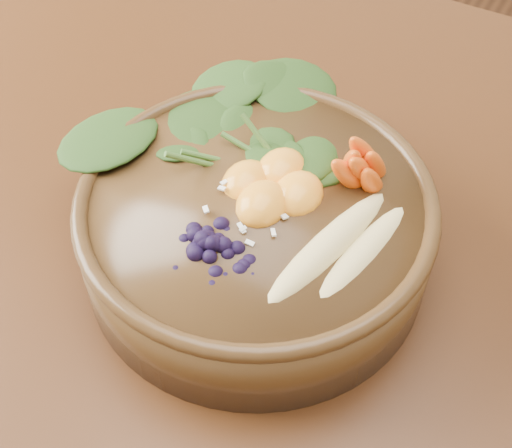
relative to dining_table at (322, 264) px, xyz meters
The scene contains 8 objects.
dining_table is the anchor object (origin of this frame).
stoneware_bowl 0.17m from the dining_table, 110.07° to the right, with size 0.33×0.33×0.09m, color #483018.
kale_heap 0.22m from the dining_table, 165.04° to the right, with size 0.22×0.19×0.05m, color #2B4E1B, non-canonical shape.
carrot_cluster 0.23m from the dining_table, 25.85° to the right, with size 0.07×0.07×0.09m, color orange, non-canonical shape.
banana_halves 0.23m from the dining_table, 61.21° to the right, with size 0.09×0.18×0.03m.
mandarin_cluster 0.22m from the dining_table, 110.99° to the right, with size 0.10×0.10×0.04m, color orange, non-canonical shape.
blueberry_pile 0.27m from the dining_table, 104.92° to the right, with size 0.15×0.11×0.05m, color black, non-canonical shape.
coconut_flakes 0.22m from the dining_table, 107.21° to the right, with size 0.10×0.08×0.01m, color white, non-canonical shape.
Camera 1 is at (0.18, -0.48, 1.31)m, focal length 50.00 mm.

